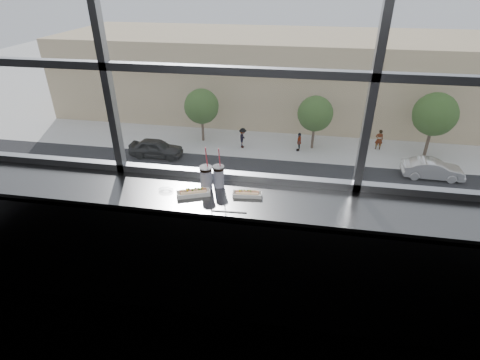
% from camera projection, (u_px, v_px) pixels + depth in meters
% --- Properties ---
extents(wall_back_lower, '(6.00, 0.00, 6.00)m').
position_uv_depth(wall_back_lower, '(234.00, 231.00, 3.42)').
color(wall_back_lower, black).
rests_on(wall_back_lower, ground).
extents(window_glass, '(6.00, 0.00, 6.00)m').
position_uv_depth(window_glass, '(233.00, 26.00, 2.59)').
color(window_glass, silver).
rests_on(window_glass, ground).
extents(window_mullions, '(6.00, 0.08, 2.40)m').
position_uv_depth(window_mullions, '(232.00, 26.00, 2.57)').
color(window_mullions, gray).
rests_on(window_mullions, ground).
extents(counter, '(6.00, 0.55, 0.06)m').
position_uv_depth(counter, '(227.00, 199.00, 2.93)').
color(counter, slate).
rests_on(counter, ground).
extents(counter_fascia, '(6.00, 0.04, 1.04)m').
position_uv_depth(counter_fascia, '(222.00, 271.00, 2.97)').
color(counter_fascia, slate).
rests_on(counter_fascia, ground).
extents(hotdog_tray_left, '(0.27, 0.17, 0.06)m').
position_uv_depth(hotdog_tray_left, '(193.00, 193.00, 2.91)').
color(hotdog_tray_left, white).
rests_on(hotdog_tray_left, counter).
extents(hotdog_tray_right, '(0.23, 0.10, 0.06)m').
position_uv_depth(hotdog_tray_right, '(247.00, 194.00, 2.90)').
color(hotdog_tray_right, white).
rests_on(hotdog_tray_right, counter).
extents(soda_cup_left, '(0.10, 0.10, 0.37)m').
position_uv_depth(soda_cup_left, '(206.00, 176.00, 2.96)').
color(soda_cup_left, white).
rests_on(soda_cup_left, counter).
extents(soda_cup_right, '(0.09, 0.09, 0.35)m').
position_uv_depth(soda_cup_right, '(219.00, 175.00, 3.00)').
color(soda_cup_right, white).
rests_on(soda_cup_right, counter).
extents(loose_straw, '(0.25, 0.03, 0.01)m').
position_uv_depth(loose_straw, '(229.00, 212.00, 2.72)').
color(loose_straw, white).
rests_on(loose_straw, counter).
extents(wrapper, '(0.11, 0.08, 0.03)m').
position_uv_depth(wrapper, '(166.00, 190.00, 2.97)').
color(wrapper, silver).
rests_on(wrapper, counter).
extents(plaza_ground, '(120.00, 120.00, 0.00)m').
position_uv_depth(plaza_ground, '(299.00, 96.00, 46.46)').
color(plaza_ground, beige).
rests_on(plaza_ground, ground).
extents(plaza_near, '(50.00, 14.00, 0.04)m').
position_uv_depth(plaza_near, '(268.00, 357.00, 15.08)').
color(plaza_near, beige).
rests_on(plaza_near, plaza_ground).
extents(street_asphalt, '(80.00, 10.00, 0.06)m').
position_uv_depth(street_asphalt, '(288.00, 193.00, 26.25)').
color(street_asphalt, black).
rests_on(street_asphalt, plaza_ground).
extents(far_sidewalk, '(80.00, 6.00, 0.04)m').
position_uv_depth(far_sidewalk, '(293.00, 147.00, 33.13)').
color(far_sidewalk, beige).
rests_on(far_sidewalk, plaza_ground).
extents(far_building, '(50.00, 14.00, 8.00)m').
position_uv_depth(far_building, '(300.00, 75.00, 39.78)').
color(far_building, tan).
rests_on(far_building, plaza_ground).
extents(car_far_a, '(2.54, 6.04, 2.01)m').
position_uv_depth(car_far_a, '(156.00, 145.00, 30.84)').
color(car_far_a, black).
rests_on(car_far_a, street_asphalt).
extents(car_near_c, '(3.76, 7.28, 2.32)m').
position_uv_depth(car_near_c, '(262.00, 208.00, 22.43)').
color(car_near_c, maroon).
rests_on(car_near_c, street_asphalt).
extents(car_near_d, '(2.63, 6.15, 2.04)m').
position_uv_depth(car_near_d, '(433.00, 226.00, 21.06)').
color(car_near_d, '#B0A68F').
rests_on(car_near_d, street_asphalt).
extents(car_near_a, '(3.46, 7.17, 2.32)m').
position_uv_depth(car_near_a, '(60.00, 188.00, 24.41)').
color(car_near_a, silver).
rests_on(car_near_a, street_asphalt).
extents(car_far_c, '(2.49, 5.76, 1.90)m').
position_uv_depth(car_far_c, '(433.00, 166.00, 27.65)').
color(car_far_c, silver).
rests_on(car_far_c, street_asphalt).
extents(car_near_b, '(2.67, 6.26, 2.07)m').
position_uv_depth(car_near_b, '(202.00, 204.00, 23.05)').
color(car_near_b, black).
rests_on(car_near_b, street_asphalt).
extents(pedestrian_a, '(0.71, 0.95, 2.13)m').
position_uv_depth(pedestrian_a, '(243.00, 136.00, 32.45)').
color(pedestrian_a, '#66605B').
rests_on(pedestrian_a, far_sidewalk).
extents(pedestrian_b, '(0.65, 0.87, 1.96)m').
position_uv_depth(pedestrian_b, '(299.00, 140.00, 31.91)').
color(pedestrian_b, '#66605B').
rests_on(pedestrian_b, far_sidewalk).
extents(pedestrian_d, '(0.96, 0.72, 2.17)m').
position_uv_depth(pedestrian_d, '(379.00, 138.00, 32.12)').
color(pedestrian_d, '#66605B').
rests_on(pedestrian_d, far_sidewalk).
extents(tree_left, '(3.07, 3.07, 4.80)m').
position_uv_depth(tree_left, '(202.00, 106.00, 32.77)').
color(tree_left, '#47382B').
rests_on(tree_left, far_sidewalk).
extents(tree_center, '(2.99, 2.99, 4.67)m').
position_uv_depth(tree_center, '(315.00, 114.00, 31.35)').
color(tree_center, '#47382B').
rests_on(tree_center, far_sidewalk).
extents(tree_right, '(3.46, 3.46, 5.40)m').
position_uv_depth(tree_right, '(435.00, 114.00, 29.71)').
color(tree_right, '#47382B').
rests_on(tree_right, far_sidewalk).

